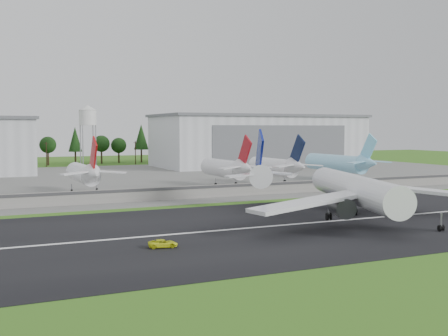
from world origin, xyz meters
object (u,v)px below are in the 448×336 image
parked_jet_red_a (85,173)px  parked_jet_navy (278,166)px  main_airliner (356,196)px  ground_vehicle (163,243)px  parked_jet_skyblue (341,163)px  parked_jet_red_b (228,168)px

parked_jet_red_a → parked_jet_navy: size_ratio=1.00×
main_airliner → parked_jet_navy: bearing=-88.4°
ground_vehicle → parked_jet_red_a: parked_jet_red_a is taller
ground_vehicle → parked_jet_skyblue: bearing=-39.2°
ground_vehicle → parked_jet_navy: parked_jet_navy is taller
main_airliner → parked_jet_red_b: (2.97, 66.96, 1.20)m
main_airliner → ground_vehicle: size_ratio=12.74×
ground_vehicle → parked_jet_navy: 99.99m
parked_jet_red_b → ground_vehicle: bearing=-121.6°
parked_jet_skyblue → ground_vehicle: bearing=-139.0°
parked_jet_red_a → main_airliner: bearing=-58.6°
parked_jet_red_b → parked_jet_navy: parked_jet_navy is taller
ground_vehicle → parked_jet_navy: bearing=-30.5°
ground_vehicle → parked_jet_navy: (64.67, 76.07, 5.40)m
parked_jet_skyblue → parked_jet_red_a: bearing=-176.8°
ground_vehicle → main_airliner: bearing=-68.4°
parked_jet_navy → parked_jet_red_a: bearing=-180.0°
main_airliner → parked_jet_red_b: bearing=-73.6°
parked_jet_skyblue → main_airliner: bearing=-124.6°
parked_jet_red_b → parked_jet_navy: bearing=0.0°
parked_jet_red_a → parked_jet_red_b: size_ratio=1.00×
parked_jet_navy → parked_jet_skyblue: (28.69, 5.03, 0.14)m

